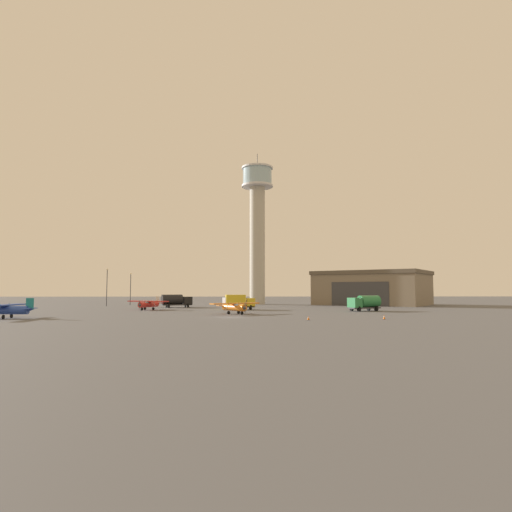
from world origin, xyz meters
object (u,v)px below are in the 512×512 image
(airplane_orange, at_px, (234,306))
(traffic_cone_near_right, at_px, (384,317))
(traffic_cone_near_left, at_px, (308,318))
(truck_box_yellow, at_px, (239,302))
(airplane_red, at_px, (149,304))
(airplane_blue, at_px, (7,309))
(truck_fuel_tanker_black, at_px, (176,300))
(control_tower, at_px, (257,218))
(light_post_north, at_px, (107,284))
(light_post_east, at_px, (131,286))
(truck_fuel_tanker_green, at_px, (365,302))

(airplane_orange, relative_size, traffic_cone_near_right, 13.31)
(traffic_cone_near_left, bearing_deg, airplane_orange, 125.65)
(traffic_cone_near_right, bearing_deg, truck_box_yellow, 124.61)
(airplane_red, xyz_separation_m, airplane_blue, (-14.89, -26.25, 0.09))
(airplane_red, relative_size, traffic_cone_near_right, 14.19)
(truck_box_yellow, height_order, traffic_cone_near_right, truck_box_yellow)
(truck_fuel_tanker_black, bearing_deg, truck_box_yellow, -62.24)
(airplane_orange, xyz_separation_m, airplane_red, (-17.87, 15.95, -0.02))
(truck_box_yellow, xyz_separation_m, traffic_cone_near_left, (9.80, -31.10, -1.42))
(control_tower, relative_size, traffic_cone_near_left, 76.41)
(airplane_red, distance_m, traffic_cone_near_right, 49.23)
(light_post_north, distance_m, traffic_cone_near_right, 74.82)
(truck_box_yellow, distance_m, light_post_east, 41.24)
(traffic_cone_near_left, bearing_deg, control_tower, 94.27)
(airplane_red, height_order, truck_box_yellow, truck_box_yellow)
(airplane_blue, bearing_deg, truck_box_yellow, -141.11)
(traffic_cone_near_left, height_order, traffic_cone_near_right, traffic_cone_near_right)
(control_tower, distance_m, traffic_cone_near_right, 70.41)
(airplane_red, xyz_separation_m, truck_fuel_tanker_black, (3.67, 12.55, 0.39))
(truck_box_yellow, xyz_separation_m, light_post_east, (-29.79, 28.30, 3.50))
(traffic_cone_near_left, bearing_deg, truck_fuel_tanker_green, 58.98)
(airplane_blue, distance_m, traffic_cone_near_right, 54.35)
(traffic_cone_near_right, bearing_deg, control_tower, 103.84)
(light_post_north, relative_size, traffic_cone_near_right, 15.04)
(light_post_east, height_order, light_post_north, light_post_north)
(airplane_blue, distance_m, light_post_north, 47.74)
(control_tower, xyz_separation_m, traffic_cone_near_right, (15.77, -64.04, -24.67))
(airplane_orange, distance_m, light_post_east, 53.43)
(control_tower, relative_size, traffic_cone_near_right, 69.11)
(airplane_orange, bearing_deg, truck_fuel_tanker_green, 75.92)
(airplane_red, height_order, truck_fuel_tanker_green, truck_fuel_tanker_green)
(truck_fuel_tanker_black, height_order, traffic_cone_near_left, truck_fuel_tanker_black)
(truck_fuel_tanker_black, bearing_deg, light_post_east, 109.26)
(control_tower, height_order, airplane_red, control_tower)
(truck_fuel_tanker_green, relative_size, light_post_north, 0.72)
(airplane_orange, bearing_deg, light_post_east, 177.49)
(control_tower, height_order, airplane_orange, control_tower)
(light_post_north, relative_size, traffic_cone_near_left, 16.62)
(truck_box_yellow, relative_size, truck_fuel_tanker_black, 0.85)
(control_tower, distance_m, light_post_north, 45.32)
(light_post_east, bearing_deg, truck_fuel_tanker_black, -47.50)
(control_tower, bearing_deg, traffic_cone_near_left, -85.73)
(airplane_blue, bearing_deg, truck_fuel_tanker_green, -160.41)
(truck_fuel_tanker_black, relative_size, light_post_east, 0.84)
(control_tower, xyz_separation_m, truck_box_yellow, (-4.94, -34.02, -23.28))
(control_tower, bearing_deg, airplane_orange, -96.45)
(airplane_red, distance_m, light_post_north, 26.56)
(truck_fuel_tanker_black, distance_m, light_post_north, 21.22)
(truck_fuel_tanker_green, relative_size, truck_fuel_tanker_black, 0.94)
(truck_fuel_tanker_green, xyz_separation_m, traffic_cone_near_right, (-3.94, -23.62, -1.37))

